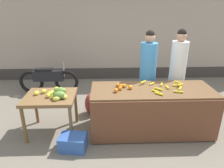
{
  "coord_description": "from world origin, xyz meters",
  "views": [
    {
      "loc": [
        -0.52,
        -3.36,
        2.29
      ],
      "look_at": [
        -0.39,
        0.15,
        0.91
      ],
      "focal_mm": 32.4,
      "sensor_mm": 36.0,
      "label": 1
    }
  ],
  "objects": [
    {
      "name": "mango_papaya_pile",
      "position": [
        -1.39,
        -0.03,
        0.82
      ],
      "size": [
        0.65,
        0.54,
        0.14
      ],
      "color": "yellow",
      "rests_on": "side_table_wooden"
    },
    {
      "name": "market_wall_back",
      "position": [
        0.0,
        3.09,
        1.56
      ],
      "size": [
        9.29,
        0.23,
        3.17
      ],
      "color": "tan",
      "rests_on": "ground"
    },
    {
      "name": "banana_bunch_pile",
      "position": [
        0.59,
        0.02,
        0.89
      ],
      "size": [
        0.8,
        0.62,
        0.07
      ],
      "color": "gold",
      "rests_on": "fruit_stall_counter"
    },
    {
      "name": "parked_motorcycle",
      "position": [
        -2.05,
        1.86,
        0.4
      ],
      "size": [
        1.6,
        0.18,
        0.88
      ],
      "color": "black",
      "rests_on": "ground"
    },
    {
      "name": "vendor_woman_white_shirt",
      "position": [
        1.03,
        0.72,
        0.93
      ],
      "size": [
        0.34,
        0.34,
        1.85
      ],
      "color": "#33333D",
      "rests_on": "ground"
    },
    {
      "name": "orange_pile",
      "position": [
        -0.22,
        0.02,
        0.9
      ],
      "size": [
        0.35,
        0.34,
        0.08
      ],
      "color": "orange",
      "rests_on": "fruit_stall_counter"
    },
    {
      "name": "side_table_wooden",
      "position": [
        -1.53,
        0.0,
        0.66
      ],
      "size": [
        0.91,
        0.76,
        0.76
      ],
      "color": "brown",
      "rests_on": "ground"
    },
    {
      "name": "fruit_stall_counter",
      "position": [
        0.34,
        -0.01,
        0.43
      ],
      "size": [
        2.24,
        0.88,
        0.86
      ],
      "color": "brown",
      "rests_on": "ground"
    },
    {
      "name": "produce_crate",
      "position": [
        -1.08,
        -0.53,
        0.13
      ],
      "size": [
        0.48,
        0.38,
        0.26
      ],
      "primitive_type": "cube",
      "rotation": [
        0.0,
        0.0,
        -0.14
      ],
      "color": "#3359A5",
      "rests_on": "ground"
    },
    {
      "name": "produce_sack",
      "position": [
        -0.82,
        0.66,
        0.25
      ],
      "size": [
        0.34,
        0.4,
        0.49
      ],
      "primitive_type": "ellipsoid",
      "rotation": [
        0.0,
        0.0,
        1.44
      ],
      "color": "maroon",
      "rests_on": "ground"
    },
    {
      "name": "vendor_woman_blue_shirt",
      "position": [
        0.39,
        0.68,
        0.92
      ],
      "size": [
        0.34,
        0.34,
        1.83
      ],
      "color": "#33333D",
      "rests_on": "ground"
    },
    {
      "name": "ground_plane",
      "position": [
        0.0,
        0.0,
        0.0
      ],
      "size": [
        24.0,
        24.0,
        0.0
      ],
      "primitive_type": "plane",
      "color": "#756B5B"
    }
  ]
}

